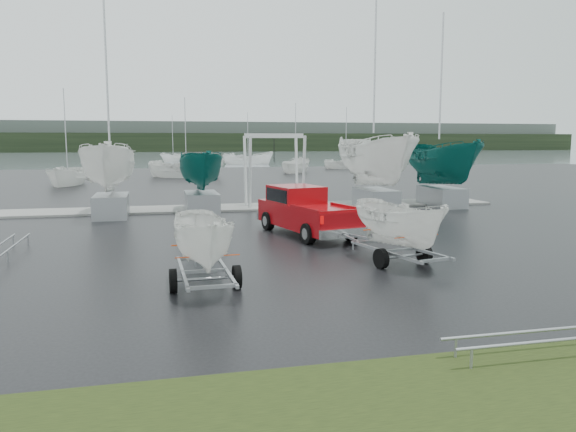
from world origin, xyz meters
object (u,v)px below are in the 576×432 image
at_px(trailer_hitched, 401,185).
at_px(boat_hoist, 274,160).
at_px(trailer_parked, 203,196).
at_px(pickup_truck, 304,209).

xyz_separation_m(trailer_hitched, boat_hoist, (-0.65, 15.20, 0.24)).
bearing_deg(trailer_hitched, boat_hoist, 80.14).
bearing_deg(trailer_parked, boat_hoist, 70.88).
bearing_deg(pickup_truck, boat_hoist, 73.25).
xyz_separation_m(pickup_truck, trailer_hitched, (1.35, -6.19, 1.44)).
bearing_deg(pickup_truck, trailer_hitched, -90.00).
bearing_deg(trailer_parked, pickup_truck, 57.28).
xyz_separation_m(pickup_truck, boat_hoist, (0.70, 9.01, 1.68)).
relative_size(pickup_truck, trailer_hitched, 1.34).
bearing_deg(trailer_parked, trailer_hitched, 11.95).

